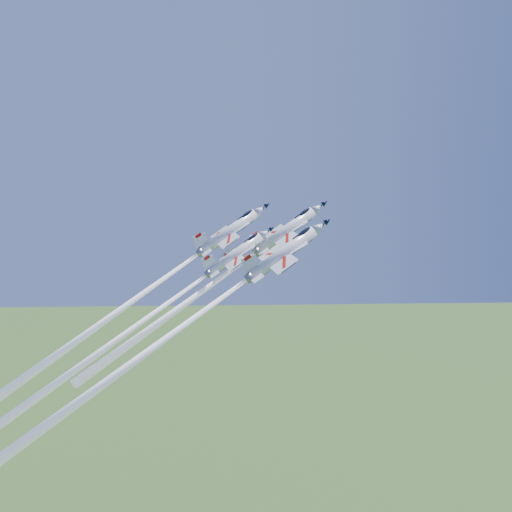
{
  "coord_description": "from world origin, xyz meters",
  "views": [
    {
      "loc": [
        -2.9,
        -95.92,
        127.37
      ],
      "look_at": [
        0.0,
        0.0,
        105.37
      ],
      "focal_mm": 40.0,
      "sensor_mm": 36.0,
      "label": 1
    }
  ],
  "objects_px": {
    "jet_slot": "(147,318)",
    "jet_left": "(142,294)",
    "jet_lead": "(211,285)",
    "jet_right": "(174,333)"
  },
  "relations": [
    {
      "from": "jet_slot",
      "to": "jet_left",
      "type": "bearing_deg",
      "value": 178.99
    },
    {
      "from": "jet_lead",
      "to": "jet_slot",
      "type": "distance_m",
      "value": 12.24
    },
    {
      "from": "jet_left",
      "to": "jet_lead",
      "type": "bearing_deg",
      "value": 58.11
    },
    {
      "from": "jet_left",
      "to": "jet_slot",
      "type": "bearing_deg",
      "value": -1.01
    },
    {
      "from": "jet_slot",
      "to": "jet_right",
      "type": "bearing_deg",
      "value": 21.46
    },
    {
      "from": "jet_lead",
      "to": "jet_left",
      "type": "distance_m",
      "value": 13.44
    },
    {
      "from": "jet_lead",
      "to": "jet_right",
      "type": "distance_m",
      "value": 13.25
    },
    {
      "from": "jet_left",
      "to": "jet_slot",
      "type": "relative_size",
      "value": 1.09
    },
    {
      "from": "jet_left",
      "to": "jet_slot",
      "type": "distance_m",
      "value": 8.45
    },
    {
      "from": "jet_left",
      "to": "jet_right",
      "type": "distance_m",
      "value": 16.88
    }
  ]
}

